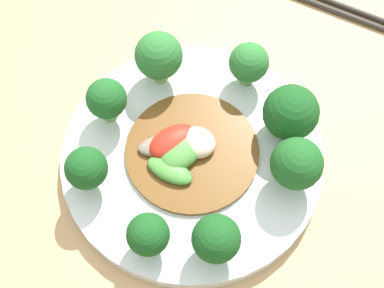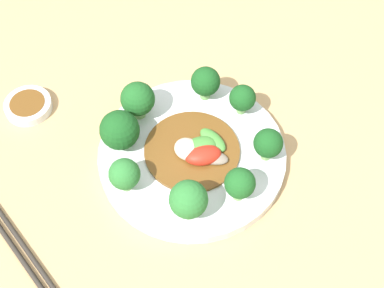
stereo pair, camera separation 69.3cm
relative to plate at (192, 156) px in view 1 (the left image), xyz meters
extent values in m
cube|color=tan|center=(-0.04, 0.02, -0.36)|extent=(0.94, 0.90, 0.70)
cylinder|color=silver|center=(0.00, 0.00, 0.00)|extent=(0.28, 0.28, 0.02)
cylinder|color=#70A356|center=(-0.02, -0.11, 0.02)|extent=(0.02, 0.02, 0.02)
sphere|color=#19511E|center=(-0.02, -0.11, 0.05)|extent=(0.05, 0.05, 0.05)
cylinder|color=#7AAD5B|center=(-0.11, 0.00, 0.02)|extent=(0.02, 0.02, 0.02)
sphere|color=#19511E|center=(-0.11, 0.00, 0.04)|extent=(0.04, 0.04, 0.04)
cylinder|color=#7AAD5B|center=(-0.07, 0.07, 0.02)|extent=(0.02, 0.02, 0.02)
sphere|color=#1E5B23|center=(-0.07, 0.07, 0.05)|extent=(0.04, 0.04, 0.04)
cylinder|color=#70A356|center=(0.09, 0.06, 0.02)|extent=(0.02, 0.02, 0.02)
sphere|color=#2D7533|center=(0.09, 0.06, 0.04)|extent=(0.04, 0.04, 0.04)
cylinder|color=#89B76B|center=(0.11, -0.01, 0.02)|extent=(0.02, 0.02, 0.01)
sphere|color=#19511E|center=(0.11, -0.01, 0.05)|extent=(0.06, 0.06, 0.06)
cylinder|color=#70A356|center=(-0.07, -0.08, 0.02)|extent=(0.01, 0.01, 0.02)
sphere|color=#19511E|center=(-0.07, -0.08, 0.04)|extent=(0.04, 0.04, 0.04)
cylinder|color=#7AAD5B|center=(0.08, -0.07, 0.02)|extent=(0.02, 0.02, 0.02)
sphere|color=#1E5B23|center=(0.08, -0.07, 0.05)|extent=(0.05, 0.05, 0.05)
cylinder|color=#7AAD5B|center=(0.00, 0.10, 0.02)|extent=(0.02, 0.02, 0.02)
sphere|color=#2D7533|center=(0.00, 0.10, 0.05)|extent=(0.05, 0.05, 0.05)
cylinder|color=brown|center=(0.00, 0.00, 0.01)|extent=(0.14, 0.14, 0.01)
ellipsoid|color=gray|center=(-0.03, 0.01, 0.02)|extent=(0.06, 0.04, 0.01)
ellipsoid|color=#4C933D|center=(-0.03, -0.02, 0.02)|extent=(0.05, 0.05, 0.01)
ellipsoid|color=red|center=(-0.02, 0.01, 0.02)|extent=(0.06, 0.04, 0.02)
ellipsoid|color=beige|center=(0.01, 0.00, 0.02)|extent=(0.05, 0.05, 0.02)
ellipsoid|color=#4C933D|center=(-0.01, 0.00, 0.02)|extent=(0.07, 0.06, 0.02)
cylinder|color=#2D2823|center=(0.25, 0.13, -0.01)|extent=(0.17, 0.19, 0.01)
cylinder|color=#2D2823|center=(0.26, 0.13, -0.01)|extent=(0.17, 0.19, 0.01)
camera|label=1|loc=(-0.09, -0.23, 0.52)|focal=50.00mm
camera|label=2|loc=(-0.02, 0.44, 0.67)|focal=50.00mm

